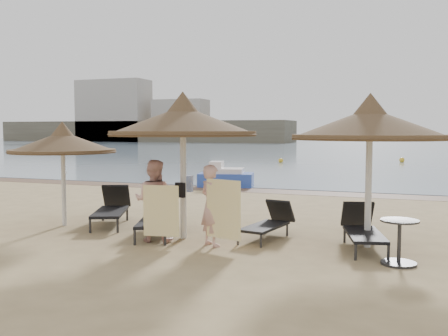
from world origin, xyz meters
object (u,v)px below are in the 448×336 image
at_px(lounger_near_right, 269,222).
at_px(person_right, 211,199).
at_px(lounger_far_right, 362,228).
at_px(palapa_center, 183,122).
at_px(palapa_left, 63,143).
at_px(palapa_right, 370,125).
at_px(lounger_near_left, 158,216).
at_px(side_table, 399,244).
at_px(lounger_far_left, 112,207).
at_px(person_left, 154,194).
at_px(pedal_boat, 225,177).

bearing_deg(lounger_near_right, person_right, -118.64).
height_order(lounger_near_right, lounger_far_right, lounger_far_right).
bearing_deg(lounger_far_right, palapa_center, 172.69).
bearing_deg(palapa_left, lounger_near_right, 4.00).
height_order(palapa_center, palapa_right, palapa_center).
bearing_deg(lounger_near_left, side_table, -28.30).
distance_m(lounger_far_left, person_left, 2.45).
xyz_separation_m(palapa_center, lounger_near_right, (1.76, 0.68, -2.19)).
bearing_deg(palapa_center, palapa_left, 174.63).
bearing_deg(lounger_far_left, palapa_right, -26.68).
bearing_deg(palapa_right, palapa_center, -172.40).
xyz_separation_m(palapa_right, lounger_far_left, (-6.25, 0.40, -2.05)).
relative_size(lounger_far_left, person_left, 1.08).
relative_size(palapa_center, person_right, 1.67).
bearing_deg(lounger_far_left, person_right, -45.91).
height_order(person_left, person_right, person_left).
xyz_separation_m(side_table, pedal_boat, (-6.99, 10.38, 0.01)).
relative_size(palapa_left, palapa_right, 0.83).
relative_size(person_left, pedal_boat, 0.82).
xyz_separation_m(person_right, pedal_boat, (-3.36, 10.18, -0.58)).
bearing_deg(palapa_left, lounger_near_left, -2.34).
xyz_separation_m(lounger_near_right, pedal_boat, (-4.29, 9.05, 0.03)).
xyz_separation_m(lounger_near_right, person_left, (-2.23, -1.16, 0.66)).
distance_m(lounger_far_left, lounger_near_left, 1.81).
distance_m(palapa_center, lounger_near_left, 2.26).
bearing_deg(person_right, pedal_boat, -38.74).
distance_m(palapa_left, side_table, 8.09).
distance_m(palapa_left, palapa_center, 3.44).
relative_size(lounger_far_left, pedal_boat, 0.88).
height_order(lounger_near_right, pedal_boat, pedal_boat).
xyz_separation_m(palapa_right, lounger_far_right, (-0.10, -0.07, -2.09)).
bearing_deg(person_right, palapa_center, 4.54).
bearing_deg(lounger_far_right, lounger_far_left, 161.54).
height_order(lounger_near_left, person_left, person_left).
relative_size(palapa_right, lounger_far_left, 1.44).
height_order(side_table, person_left, person_left).
bearing_deg(palapa_center, side_table, -8.38).
bearing_deg(lounger_far_right, palapa_right, 20.24).
bearing_deg(palapa_left, pedal_boat, 84.77).
distance_m(palapa_right, pedal_boat, 11.40).
height_order(lounger_far_left, lounger_far_right, lounger_far_left).
height_order(lounger_far_left, person_right, person_right).
bearing_deg(pedal_boat, person_left, -90.75).
bearing_deg(lounger_near_left, lounger_near_right, -8.16).
relative_size(palapa_center, lounger_near_left, 1.47).
bearing_deg(lounger_near_left, palapa_center, -34.82).
bearing_deg(palapa_right, lounger_far_right, -145.66).
xyz_separation_m(lounger_near_left, person_right, (1.56, -0.66, 0.55)).
height_order(lounger_far_right, person_left, person_left).
distance_m(lounger_far_left, lounger_far_right, 6.17).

